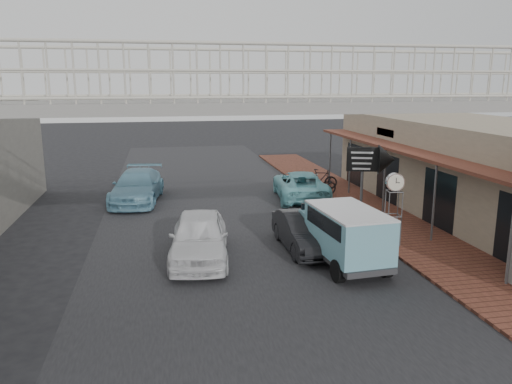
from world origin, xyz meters
name	(u,v)px	position (x,y,z in m)	size (l,w,h in m)	color
ground	(246,266)	(0.00, 0.00, 0.00)	(120.00, 120.00, 0.00)	black
road_strip	(246,266)	(0.00, 0.00, 0.01)	(10.00, 60.00, 0.01)	black
sidewalk	(395,227)	(6.50, 3.00, 0.05)	(3.00, 40.00, 0.10)	brown
shophouse_row	(485,170)	(10.97, 4.00, 2.01)	(7.20, 18.00, 4.00)	gray
footbridge	(276,195)	(0.00, -4.00, 3.18)	(16.40, 2.40, 6.34)	gray
white_hatchback	(199,237)	(-1.37, 0.89, 0.77)	(1.82, 4.51, 1.54)	white
dark_sedan	(304,232)	(2.21, 1.19, 0.64)	(1.35, 3.88, 1.28)	black
angkot_curb	(300,185)	(4.20, 8.56, 0.69)	(2.30, 4.98, 1.38)	#78C9D1
angkot_far	(137,186)	(-3.63, 9.49, 0.75)	(2.09, 5.14, 1.49)	#6CA4BC
angkot_van	(345,229)	(3.04, -0.49, 1.18)	(2.00, 3.90, 1.85)	black
motorcycle_near	(321,186)	(5.30, 8.69, 0.58)	(0.64, 1.83, 0.96)	black
motorcycle_far	(321,179)	(5.80, 10.26, 0.62)	(0.49, 1.73, 1.04)	black
street_clock	(395,186)	(5.30, 0.85, 2.19)	(0.64, 0.56, 2.52)	#59595B
arrow_sign	(384,161)	(5.94, 3.14, 2.68)	(1.93, 1.29, 3.19)	#59595B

